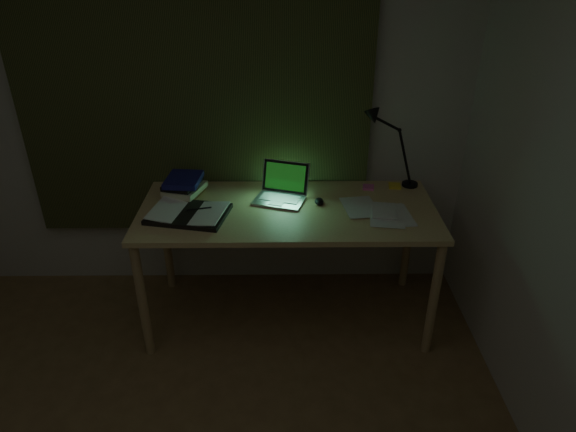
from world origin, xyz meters
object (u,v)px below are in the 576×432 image
desk (288,265)px  loose_papers (375,210)px  desk_lamp (415,146)px  laptop (279,186)px  book_stack (184,185)px  open_textbook (188,213)px

desk → loose_papers: loose_papers is taller
desk → desk_lamp: size_ratio=3.24×
laptop → book_stack: size_ratio=1.37×
laptop → open_textbook: 0.56m
desk → laptop: laptop is taller
open_textbook → laptop: bearing=30.5°
desk_lamp → book_stack: bearing=-173.7°
desk → desk_lamp: (0.80, 0.31, 0.68)m
book_stack → desk_lamp: (1.44, 0.12, 0.21)m
open_textbook → loose_papers: 1.09m
laptop → loose_papers: bearing=4.7°
laptop → book_stack: laptop is taller
laptop → loose_papers: 0.59m
desk → laptop: 0.52m
desk → loose_papers: 0.66m
laptop → book_stack: 0.60m
open_textbook → book_stack: 0.29m
laptop → open_textbook: size_ratio=0.75×
laptop → desk_lamp: bearing=32.1°
book_stack → desk_lamp: desk_lamp is taller
book_stack → desk: bearing=-16.3°
loose_papers → desk_lamp: 0.52m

